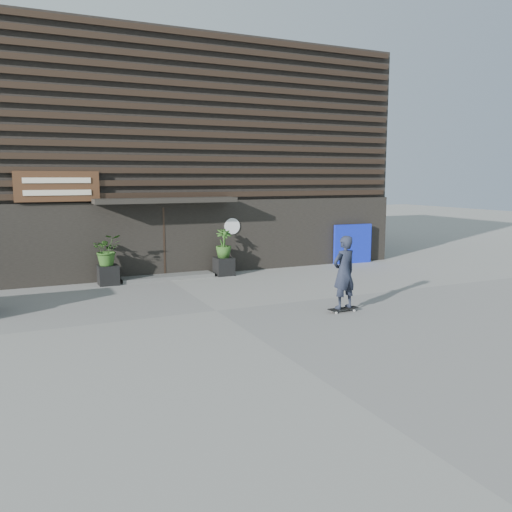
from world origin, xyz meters
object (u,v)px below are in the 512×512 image
planter_pot_left (108,275)px  skateboarder (344,272)px  planter_pot_right (224,266)px  blue_tarp (353,244)px

planter_pot_left → skateboarder: bearing=-51.1°
planter_pot_right → blue_tarp: (5.41, 0.30, 0.45)m
planter_pot_right → blue_tarp: blue_tarp is taller
planter_pot_right → planter_pot_left: bearing=180.0°
planter_pot_right → skateboarder: 5.91m
blue_tarp → planter_pot_left: bearing=-175.2°
planter_pot_right → skateboarder: bearing=-81.3°
planter_pot_left → planter_pot_right: same height
blue_tarp → skateboarder: skateboarder is taller
skateboarder → blue_tarp: bearing=53.5°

